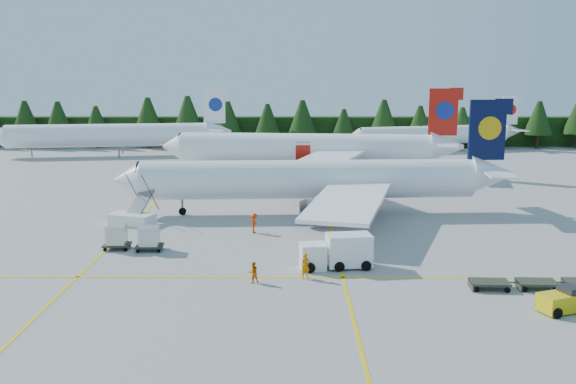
{
  "coord_description": "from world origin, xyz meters",
  "views": [
    {
      "loc": [
        2.11,
        -52.14,
        15.19
      ],
      "look_at": [
        1.78,
        10.22,
        3.5
      ],
      "focal_mm": 40.0,
      "sensor_mm": 36.0,
      "label": 1
    }
  ],
  "objects_px": {
    "baggage_tug": "(562,300)",
    "airliner_red": "(299,148)",
    "airliner_navy": "(301,180)",
    "airstairs": "(134,216)",
    "service_truck": "(336,252)"
  },
  "relations": [
    {
      "from": "airliner_navy",
      "to": "airliner_red",
      "type": "xyz_separation_m",
      "value": [
        0.11,
        27.73,
        0.17
      ]
    },
    {
      "from": "service_truck",
      "to": "baggage_tug",
      "type": "bearing_deg",
      "value": -41.5
    },
    {
      "from": "airliner_navy",
      "to": "airstairs",
      "type": "relative_size",
      "value": 6.4
    },
    {
      "from": "airstairs",
      "to": "service_truck",
      "type": "xyz_separation_m",
      "value": [
        19.47,
        -14.64,
        0.48
      ]
    },
    {
      "from": "baggage_tug",
      "to": "service_truck",
      "type": "bearing_deg",
      "value": 125.08
    },
    {
      "from": "airliner_red",
      "to": "service_truck",
      "type": "xyz_separation_m",
      "value": [
        2.33,
        -47.46,
        -2.54
      ]
    },
    {
      "from": "airliner_navy",
      "to": "airstairs",
      "type": "height_order",
      "value": "airliner_navy"
    },
    {
      "from": "service_truck",
      "to": "baggage_tug",
      "type": "distance_m",
      "value": 16.76
    },
    {
      "from": "airliner_navy",
      "to": "airliner_red",
      "type": "relative_size",
      "value": 0.96
    },
    {
      "from": "airliner_navy",
      "to": "service_truck",
      "type": "distance_m",
      "value": 20.02
    },
    {
      "from": "service_truck",
      "to": "airstairs",
      "type": "bearing_deg",
      "value": 135.4
    },
    {
      "from": "airliner_red",
      "to": "airstairs",
      "type": "height_order",
      "value": "airliner_red"
    },
    {
      "from": "airliner_navy",
      "to": "airliner_red",
      "type": "distance_m",
      "value": 27.73
    },
    {
      "from": "baggage_tug",
      "to": "airliner_red",
      "type": "bearing_deg",
      "value": 84.89
    },
    {
      "from": "airstairs",
      "to": "baggage_tug",
      "type": "xyz_separation_m",
      "value": [
        33.38,
        -23.97,
        -0.09
      ]
    }
  ]
}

